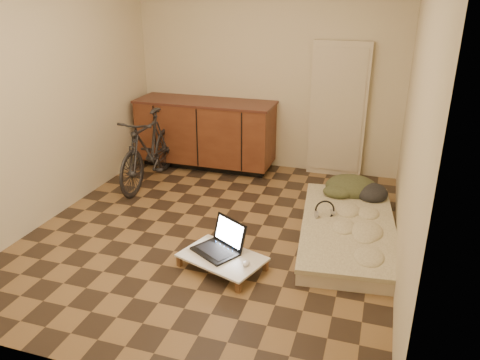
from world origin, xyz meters
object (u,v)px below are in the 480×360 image
(bicycle, at_px, (148,145))
(laptop, at_px, (220,245))
(lap_desk, at_px, (222,258))
(futon, at_px, (348,230))

(bicycle, xyz_separation_m, laptop, (1.46, -1.47, -0.32))
(lap_desk, relative_size, laptop, 1.61)
(futon, distance_m, lap_desk, 1.33)
(bicycle, bearing_deg, laptop, -47.14)
(bicycle, relative_size, laptop, 3.01)
(bicycle, height_order, futon, bicycle)
(futon, bearing_deg, laptop, -148.91)
(bicycle, height_order, lap_desk, bicycle)
(bicycle, bearing_deg, lap_desk, -47.83)
(bicycle, relative_size, lap_desk, 1.86)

